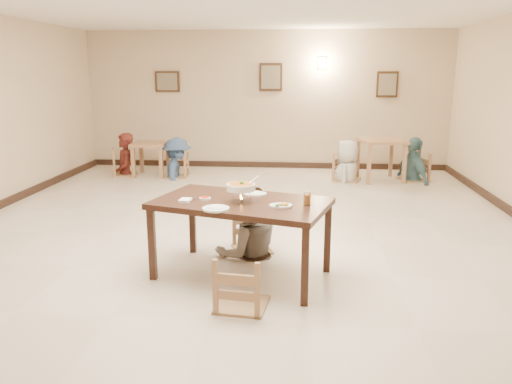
# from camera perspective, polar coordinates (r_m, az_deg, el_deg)

# --- Properties ---
(floor) EXTENTS (10.00, 10.00, 0.00)m
(floor) POSITION_cam_1_polar(r_m,az_deg,el_deg) (6.55, -1.88, -5.30)
(floor) COLOR beige
(floor) RESTS_ON ground
(wall_back) EXTENTS (10.00, 0.00, 10.00)m
(wall_back) POSITION_cam_1_polar(r_m,az_deg,el_deg) (11.19, 1.17, 10.43)
(wall_back) COLOR beige
(wall_back) RESTS_ON floor
(wall_front) EXTENTS (10.00, 0.00, 10.00)m
(wall_front) POSITION_cam_1_polar(r_m,az_deg,el_deg) (1.51, -26.20, -12.27)
(wall_front) COLOR beige
(wall_front) RESTS_ON floor
(baseboard_back) EXTENTS (8.00, 0.06, 0.12)m
(baseboard_back) POSITION_cam_1_polar(r_m,az_deg,el_deg) (11.34, 1.13, 3.14)
(baseboard_back) COLOR black
(baseboard_back) RESTS_ON floor
(picture_a) EXTENTS (0.55, 0.04, 0.45)m
(picture_a) POSITION_cam_1_polar(r_m,az_deg,el_deg) (11.50, -10.10, 12.31)
(picture_a) COLOR #342013
(picture_a) RESTS_ON wall_back
(picture_b) EXTENTS (0.50, 0.04, 0.60)m
(picture_b) POSITION_cam_1_polar(r_m,az_deg,el_deg) (11.13, 1.69, 12.99)
(picture_b) COLOR #342013
(picture_b) RESTS_ON wall_back
(picture_c) EXTENTS (0.45, 0.04, 0.55)m
(picture_c) POSITION_cam_1_polar(r_m,az_deg,el_deg) (11.26, 14.77, 11.80)
(picture_c) COLOR #342013
(picture_c) RESTS_ON wall_back
(wall_sconce) EXTENTS (0.16, 0.05, 0.22)m
(wall_sconce) POSITION_cam_1_polar(r_m,az_deg,el_deg) (11.12, 7.56, 14.43)
(wall_sconce) COLOR #FFD88C
(wall_sconce) RESTS_ON wall_back
(main_table) EXTENTS (1.97, 1.45, 0.82)m
(main_table) POSITION_cam_1_polar(r_m,az_deg,el_deg) (5.17, -1.70, -1.87)
(main_table) COLOR #341B13
(main_table) RESTS_ON floor
(chair_far) EXTENTS (0.43, 0.43, 0.92)m
(chair_far) POSITION_cam_1_polar(r_m,az_deg,el_deg) (5.98, -0.46, -2.54)
(chair_far) COLOR tan
(chair_far) RESTS_ON floor
(chair_near) EXTENTS (0.46, 0.46, 0.98)m
(chair_near) POSITION_cam_1_polar(r_m,az_deg,el_deg) (4.56, -1.68, -7.38)
(chair_near) COLOR tan
(chair_near) RESTS_ON floor
(main_diner) EXTENTS (0.97, 0.86, 1.65)m
(main_diner) POSITION_cam_1_polar(r_m,az_deg,el_deg) (5.77, -0.90, 0.61)
(main_diner) COLOR gray
(main_diner) RESTS_ON floor
(curry_warmer) EXTENTS (0.33, 0.29, 0.26)m
(curry_warmer) POSITION_cam_1_polar(r_m,az_deg,el_deg) (5.06, -1.74, 0.55)
(curry_warmer) COLOR silver
(curry_warmer) RESTS_ON main_table
(rice_plate_far) EXTENTS (0.26, 0.26, 0.06)m
(rice_plate_far) POSITION_cam_1_polar(r_m,az_deg,el_deg) (5.39, -0.13, -0.18)
(rice_plate_far) COLOR white
(rice_plate_far) RESTS_ON main_table
(rice_plate_near) EXTENTS (0.26, 0.26, 0.06)m
(rice_plate_near) POSITION_cam_1_polar(r_m,az_deg,el_deg) (4.83, -4.62, -1.87)
(rice_plate_near) COLOR white
(rice_plate_near) RESTS_ON main_table
(fried_plate) EXTENTS (0.23, 0.23, 0.05)m
(fried_plate) POSITION_cam_1_polar(r_m,az_deg,el_deg) (4.92, 2.85, -1.50)
(fried_plate) COLOR white
(fried_plate) RESTS_ON main_table
(chili_dish) EXTENTS (0.12, 0.12, 0.02)m
(chili_dish) POSITION_cam_1_polar(r_m,az_deg,el_deg) (5.22, -5.86, -0.71)
(chili_dish) COLOR white
(chili_dish) RESTS_ON main_table
(napkin_cutlery) EXTENTS (0.15, 0.22, 0.03)m
(napkin_cutlery) POSITION_cam_1_polar(r_m,az_deg,el_deg) (5.16, -8.07, -0.94)
(napkin_cutlery) COLOR white
(napkin_cutlery) RESTS_ON main_table
(drink_glass) EXTENTS (0.07, 0.07, 0.14)m
(drink_glass) POSITION_cam_1_polar(r_m,az_deg,el_deg) (4.99, 5.86, -0.76)
(drink_glass) COLOR white
(drink_glass) RESTS_ON main_table
(bg_table_left) EXTENTS (0.71, 0.71, 0.70)m
(bg_table_left) POSITION_cam_1_polar(r_m,az_deg,el_deg) (10.58, -11.96, 4.85)
(bg_table_left) COLOR #A6754F
(bg_table_left) RESTS_ON floor
(bg_table_right) EXTENTS (0.97, 0.97, 0.82)m
(bg_table_right) POSITION_cam_1_polar(r_m,az_deg,el_deg) (10.19, 14.13, 5.09)
(bg_table_right) COLOR #A6754F
(bg_table_right) RESTS_ON floor
(bg_chair_ll) EXTENTS (0.49, 0.49, 1.05)m
(bg_chair_ll) POSITION_cam_1_polar(r_m,az_deg,el_deg) (10.79, -14.82, 4.63)
(bg_chair_ll) COLOR tan
(bg_chair_ll) RESTS_ON floor
(bg_chair_lr) EXTENTS (0.42, 0.42, 0.90)m
(bg_chair_lr) POSITION_cam_1_polar(r_m,az_deg,el_deg) (10.37, -9.03, 4.16)
(bg_chair_lr) COLOR tan
(bg_chair_lr) RESTS_ON floor
(bg_chair_rl) EXTENTS (0.49, 0.49, 1.04)m
(bg_chair_rl) POSITION_cam_1_polar(r_m,az_deg,el_deg) (10.05, 10.44, 4.22)
(bg_chair_rl) COLOR tan
(bg_chair_rl) RESTS_ON floor
(bg_chair_rr) EXTENTS (0.50, 0.50, 1.06)m
(bg_chair_rr) POSITION_cam_1_polar(r_m,az_deg,el_deg) (10.36, 17.65, 4.11)
(bg_chair_rr) COLOR tan
(bg_chair_rr) RESTS_ON floor
(bg_diner_a) EXTENTS (0.65, 0.76, 1.76)m
(bg_diner_a) POSITION_cam_1_polar(r_m,az_deg,el_deg) (10.74, -14.94, 6.52)
(bg_diner_a) COLOR #561E19
(bg_diner_a) RESTS_ON floor
(bg_diner_b) EXTENTS (0.78, 1.14, 1.62)m
(bg_diner_b) POSITION_cam_1_polar(r_m,az_deg,el_deg) (10.32, -9.11, 6.16)
(bg_diner_b) COLOR #486998
(bg_diner_b) RESTS_ON floor
(bg_diner_c) EXTENTS (0.70, 0.89, 1.61)m
(bg_diner_c) POSITION_cam_1_polar(r_m,az_deg,el_deg) (10.01, 10.51, 5.83)
(bg_diner_c) COLOR silver
(bg_diner_c) RESTS_ON floor
(bg_diner_d) EXTENTS (0.76, 1.10, 1.74)m
(bg_diner_d) POSITION_cam_1_polar(r_m,az_deg,el_deg) (10.31, 17.79, 6.00)
(bg_diner_d) COLOR slate
(bg_diner_d) RESTS_ON floor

